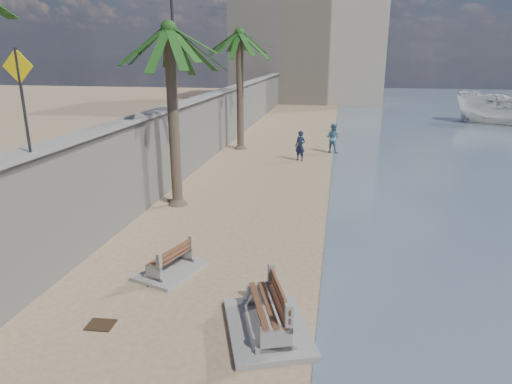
{
  "coord_description": "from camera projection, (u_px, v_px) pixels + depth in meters",
  "views": [
    {
      "loc": [
        2.25,
        -8.08,
        5.9
      ],
      "look_at": [
        -0.5,
        7.0,
        1.2
      ],
      "focal_mm": 32.0,
      "sensor_mm": 36.0,
      "label": 1
    }
  ],
  "objects": [
    {
      "name": "bench_far",
      "position": [
        171.0,
        261.0,
        12.68
      ],
      "size": [
        1.84,
        2.23,
        0.8
      ],
      "color": "gray",
      "rests_on": "ground_plane"
    },
    {
      "name": "debris_c",
      "position": [
        177.0,
        202.0,
        18.79
      ],
      "size": [
        0.95,
        1.01,
        0.03
      ],
      "primitive_type": "cube",
      "rotation": [
        0.0,
        0.0,
        5.24
      ],
      "color": "#382616",
      "rests_on": "ground_plane"
    },
    {
      "name": "yacht_far",
      "position": [
        493.0,
        105.0,
        49.9
      ],
      "size": [
        2.32,
        7.6,
        1.5
      ],
      "primitive_type": null,
      "rotation": [
        0.0,
        0.0,
        1.54
      ],
      "color": "silver",
      "rests_on": "bay_water"
    },
    {
      "name": "seawall",
      "position": [
        220.0,
        121.0,
        28.91
      ],
      "size": [
        0.45,
        70.0,
        3.5
      ],
      "primitive_type": "cube",
      "color": "gray",
      "rests_on": "ground_plane"
    },
    {
      "name": "wall_cap",
      "position": [
        219.0,
        92.0,
        28.38
      ],
      "size": [
        0.8,
        70.0,
        0.12
      ],
      "primitive_type": "cube",
      "color": "gray",
      "rests_on": "seawall"
    },
    {
      "name": "boat_cruiser",
      "position": [
        510.0,
        107.0,
        38.42
      ],
      "size": [
        4.57,
        4.53,
        3.88
      ],
      "primitive_type": "imported",
      "rotation": [
        0.0,
        0.0,
        1.06
      ],
      "color": "silver",
      "rests_on": "bay_water"
    },
    {
      "name": "palm_mid",
      "position": [
        169.0,
        31.0,
        16.54
      ],
      "size": [
        5.0,
        5.0,
        7.65
      ],
      "color": "brown",
      "rests_on": "ground_plane"
    },
    {
      "name": "end_building",
      "position": [
        309.0,
        43.0,
        56.92
      ],
      "size": [
        18.0,
        12.0,
        14.0
      ],
      "primitive_type": "cube",
      "color": "#B7AA93",
      "rests_on": "ground_plane"
    },
    {
      "name": "streetlight",
      "position": [
        173.0,
        35.0,
        19.93
      ],
      "size": [
        0.28,
        0.28,
        5.12
      ],
      "color": "#2D2D33",
      "rests_on": "wall_cap"
    },
    {
      "name": "bench_near",
      "position": [
        268.0,
        312.0,
        9.98
      ],
      "size": [
        2.46,
        2.95,
        1.05
      ],
      "color": "gray",
      "rests_on": "ground_plane"
    },
    {
      "name": "pedestrian_sign",
      "position": [
        21.0,
        86.0,
        10.48
      ],
      "size": [
        0.78,
        0.07,
        2.4
      ],
      "color": "#2D2D33",
      "rests_on": "wall_cap"
    },
    {
      "name": "palm_back",
      "position": [
        239.0,
        35.0,
        27.16
      ],
      "size": [
        5.0,
        5.0,
        7.93
      ],
      "color": "brown",
      "rests_on": "ground_plane"
    },
    {
      "name": "debris_d",
      "position": [
        157.0,
        282.0,
        12.22
      ],
      "size": [
        0.68,
        0.62,
        0.03
      ],
      "primitive_type": "cube",
      "rotation": [
        0.0,
        0.0,
        0.4
      ],
      "color": "#382616",
      "rests_on": "ground_plane"
    },
    {
      "name": "ground_plane",
      "position": [
        220.0,
        341.0,
        9.72
      ],
      "size": [
        140.0,
        140.0,
        0.0
      ],
      "primitive_type": "plane",
      "color": "tan"
    },
    {
      "name": "debris_b",
      "position": [
        101.0,
        325.0,
        10.29
      ],
      "size": [
        0.62,
        0.51,
        0.03
      ],
      "primitive_type": "cube",
      "rotation": [
        0.0,
        0.0,
        3.2
      ],
      "color": "#382616",
      "rests_on": "ground_plane"
    },
    {
      "name": "person_a",
      "position": [
        300.0,
        144.0,
        25.68
      ],
      "size": [
        0.84,
        0.74,
        1.95
      ],
      "primitive_type": "imported",
      "rotation": [
        0.0,
        0.0,
        -0.46
      ],
      "color": "#161F3C",
      "rests_on": "ground_plane"
    },
    {
      "name": "person_b",
      "position": [
        333.0,
        136.0,
        27.82
      ],
      "size": [
        1.18,
        1.06,
        2.01
      ],
      "primitive_type": "imported",
      "rotation": [
        0.0,
        0.0,
        2.75
      ],
      "color": "teal",
      "rests_on": "ground_plane"
    }
  ]
}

